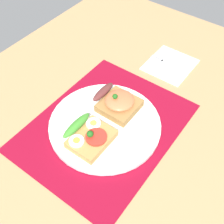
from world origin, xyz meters
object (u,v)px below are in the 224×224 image
at_px(napkin, 170,64).
at_px(fork, 168,64).
at_px(sandwich_salmon, 117,102).
at_px(sandwich_egg_tomato, 89,136).
at_px(plate, 105,125).

relative_size(napkin, fork, 1.10).
bearing_deg(sandwich_salmon, napkin, -5.16).
height_order(sandwich_egg_tomato, fork, sandwich_egg_tomato).
height_order(sandwich_salmon, fork, sandwich_salmon).
distance_m(sandwich_egg_tomato, sandwich_salmon, 0.12).
bearing_deg(plate, sandwich_egg_tomato, -179.70).
height_order(sandwich_salmon, napkin, sandwich_salmon).
relative_size(sandwich_salmon, napkin, 0.75).
bearing_deg(sandwich_egg_tomato, fork, -1.76).
xyz_separation_m(plate, fork, (0.30, -0.01, -0.00)).
xyz_separation_m(plate, sandwich_salmon, (0.06, 0.01, 0.03)).
relative_size(sandwich_egg_tomato, napkin, 0.72).
height_order(sandwich_egg_tomato, napkin, sandwich_egg_tomato).
relative_size(sandwich_egg_tomato, sandwich_salmon, 0.97).
height_order(plate, sandwich_egg_tomato, sandwich_egg_tomato).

